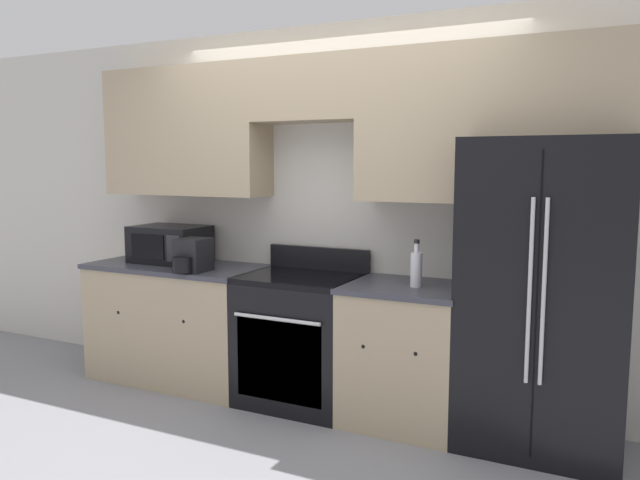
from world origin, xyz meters
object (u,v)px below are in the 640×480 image
Objects in this scene: bottle at (416,268)px; refrigerator at (545,294)px; oven_range at (301,339)px; microwave at (170,244)px.

refrigerator is at bearing 7.70° from bottle.
oven_range is at bearing 178.09° from bottle.
oven_range is 1.62m from refrigerator.
refrigerator is at bearing 0.07° from microwave.
bottle is at bearing -2.80° from microwave.
refrigerator reaches higher than oven_range.
refrigerator reaches higher than microwave.
microwave reaches higher than oven_range.
refrigerator is (1.56, 0.07, 0.44)m from oven_range.
microwave is 1.99m from bottle.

